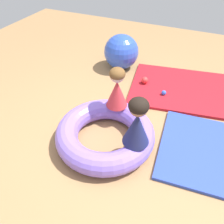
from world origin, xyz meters
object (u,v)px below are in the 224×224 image
inflatable_cushion (105,134)px  play_ball_red (145,80)px  child_in_navy (137,122)px  exercise_ball_large (121,52)px  child_in_red (117,88)px  play_ball_blue (164,93)px

inflatable_cushion → play_ball_red: (0.05, 1.35, -0.04)m
play_ball_red → inflatable_cushion: bearing=-92.3°
child_in_navy → exercise_ball_large: 2.05m
child_in_red → play_ball_red: bearing=19.8°
child_in_red → child_in_navy: bearing=-114.5°
play_ball_red → exercise_ball_large: 0.72m
child_in_red → play_ball_blue: size_ratio=7.50×
child_in_red → play_ball_red: (0.08, 0.95, -0.42)m
play_ball_blue → exercise_ball_large: bearing=148.1°
inflatable_cushion → child_in_red: child_in_red is taller
child_in_navy → play_ball_blue: size_ratio=7.96×
child_in_navy → child_in_red: bearing=-10.0°
play_ball_blue → play_ball_red: bearing=152.9°
child_in_navy → exercise_ball_large: child_in_navy is taller
child_in_red → play_ball_blue: child_in_red is taller
inflatable_cushion → child_in_red: size_ratio=2.22×
play_ball_blue → child_in_red: bearing=-119.6°
inflatable_cushion → play_ball_red: bearing=87.7°
child_in_navy → exercise_ball_large: size_ratio=0.94×
inflatable_cushion → play_ball_blue: size_ratio=16.66×
exercise_ball_large → play_ball_red: bearing=-34.7°
play_ball_red → play_ball_blue: (0.36, -0.18, -0.02)m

